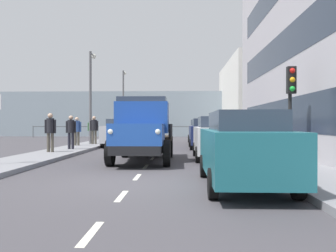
{
  "coord_description": "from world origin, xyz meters",
  "views": [
    {
      "loc": [
        -1.19,
        8.73,
        1.46
      ],
      "look_at": [
        -0.5,
        -9.91,
        1.32
      ],
      "focal_mm": 38.44,
      "sensor_mm": 36.0,
      "label": 1
    }
  ],
  "objects_px": {
    "pedestrian_couple_b": "(91,128)",
    "lamp_post_promenade": "(91,88)",
    "car_white_kerbside_1": "(216,137)",
    "car_grey_kerbside_3": "(201,131)",
    "car_teal_kerbside_near": "(243,148)",
    "lamp_post_far": "(124,97)",
    "pedestrian_strolling": "(50,129)",
    "pedestrian_near_railing": "(77,129)",
    "car_black_oppositeside_1": "(134,130)",
    "car_silver_oppositeside_0": "(121,132)",
    "car_navy_kerbside_2": "(206,133)",
    "traffic_light_near": "(291,93)",
    "pedestrian_couple_a": "(94,128)",
    "truck_vintage_blue": "(142,131)",
    "pedestrian_with_bag": "(71,129)"
  },
  "relations": [
    {
      "from": "car_grey_kerbside_3",
      "to": "lamp_post_far",
      "type": "distance_m",
      "value": 11.62
    },
    {
      "from": "car_silver_oppositeside_0",
      "to": "lamp_post_promenade",
      "type": "bearing_deg",
      "value": -15.59
    },
    {
      "from": "car_white_kerbside_1",
      "to": "lamp_post_far",
      "type": "distance_m",
      "value": 21.76
    },
    {
      "from": "car_grey_kerbside_3",
      "to": "pedestrian_with_bag",
      "type": "distance_m",
      "value": 10.82
    },
    {
      "from": "pedestrian_near_railing",
      "to": "pedestrian_couple_b",
      "type": "bearing_deg",
      "value": -87.63
    },
    {
      "from": "lamp_post_far",
      "to": "pedestrian_couple_a",
      "type": "bearing_deg",
      "value": 90.75
    },
    {
      "from": "car_navy_kerbside_2",
      "to": "pedestrian_with_bag",
      "type": "xyz_separation_m",
      "value": [
        7.01,
        2.82,
        0.25
      ]
    },
    {
      "from": "pedestrian_strolling",
      "to": "pedestrian_near_railing",
      "type": "xyz_separation_m",
      "value": [
        0.19,
        -4.8,
        -0.07
      ]
    },
    {
      "from": "traffic_light_near",
      "to": "car_grey_kerbside_3",
      "type": "bearing_deg",
      "value": -80.87
    },
    {
      "from": "car_white_kerbside_1",
      "to": "car_black_oppositeside_1",
      "type": "relative_size",
      "value": 1.0
    },
    {
      "from": "car_silver_oppositeside_0",
      "to": "pedestrian_couple_b",
      "type": "distance_m",
      "value": 3.73
    },
    {
      "from": "pedestrian_near_railing",
      "to": "pedestrian_couple_a",
      "type": "distance_m",
      "value": 1.6
    },
    {
      "from": "car_black_oppositeside_1",
      "to": "pedestrian_near_railing",
      "type": "distance_m",
      "value": 8.19
    },
    {
      "from": "pedestrian_couple_a",
      "to": "lamp_post_far",
      "type": "height_order",
      "value": "lamp_post_far"
    },
    {
      "from": "car_white_kerbside_1",
      "to": "pedestrian_couple_a",
      "type": "distance_m",
      "value": 10.42
    },
    {
      "from": "car_navy_kerbside_2",
      "to": "car_grey_kerbside_3",
      "type": "height_order",
      "value": "same"
    },
    {
      "from": "truck_vintage_blue",
      "to": "car_teal_kerbside_near",
      "type": "distance_m",
      "value": 5.88
    },
    {
      "from": "car_black_oppositeside_1",
      "to": "lamp_post_promenade",
      "type": "distance_m",
      "value": 6.88
    },
    {
      "from": "car_black_oppositeside_1",
      "to": "pedestrian_couple_a",
      "type": "height_order",
      "value": "pedestrian_couple_a"
    },
    {
      "from": "truck_vintage_blue",
      "to": "pedestrian_with_bag",
      "type": "height_order",
      "value": "truck_vintage_blue"
    },
    {
      "from": "pedestrian_near_railing",
      "to": "car_grey_kerbside_3",
      "type": "bearing_deg",
      "value": -145.0
    },
    {
      "from": "car_white_kerbside_1",
      "to": "lamp_post_promenade",
      "type": "height_order",
      "value": "lamp_post_promenade"
    },
    {
      "from": "car_navy_kerbside_2",
      "to": "pedestrian_near_railing",
      "type": "relative_size",
      "value": 2.72
    },
    {
      "from": "car_navy_kerbside_2",
      "to": "traffic_light_near",
      "type": "xyz_separation_m",
      "value": [
        -2.26,
        8.67,
        1.58
      ]
    },
    {
      "from": "traffic_light_near",
      "to": "lamp_post_far",
      "type": "distance_m",
      "value": 24.66
    },
    {
      "from": "car_white_kerbside_1",
      "to": "pedestrian_couple_b",
      "type": "distance_m",
      "value": 12.98
    },
    {
      "from": "pedestrian_couple_b",
      "to": "lamp_post_promenade",
      "type": "distance_m",
      "value": 3.43
    },
    {
      "from": "car_silver_oppositeside_0",
      "to": "car_black_oppositeside_1",
      "type": "bearing_deg",
      "value": -90.0
    },
    {
      "from": "car_navy_kerbside_2",
      "to": "pedestrian_strolling",
      "type": "bearing_deg",
      "value": 32.45
    },
    {
      "from": "pedestrian_with_bag",
      "to": "lamp_post_far",
      "type": "distance_m",
      "value": 17.16
    },
    {
      "from": "lamp_post_promenade",
      "to": "lamp_post_far",
      "type": "xyz_separation_m",
      "value": [
        -0.13,
        -12.12,
        0.3
      ]
    },
    {
      "from": "pedestrian_couple_a",
      "to": "car_navy_kerbside_2",
      "type": "bearing_deg",
      "value": 167.24
    },
    {
      "from": "car_white_kerbside_1",
      "to": "car_grey_kerbside_3",
      "type": "distance_m",
      "value": 11.66
    },
    {
      "from": "truck_vintage_blue",
      "to": "pedestrian_strolling",
      "type": "bearing_deg",
      "value": -31.24
    },
    {
      "from": "car_navy_kerbside_2",
      "to": "pedestrian_strolling",
      "type": "relative_size",
      "value": 2.56
    },
    {
      "from": "car_white_kerbside_1",
      "to": "pedestrian_couple_a",
      "type": "xyz_separation_m",
      "value": [
        6.9,
        -7.81,
        0.29
      ]
    },
    {
      "from": "pedestrian_near_railing",
      "to": "lamp_post_far",
      "type": "relative_size",
      "value": 0.26
    },
    {
      "from": "car_navy_kerbside_2",
      "to": "lamp_post_promenade",
      "type": "xyz_separation_m",
      "value": [
        7.2,
        -1.99,
        2.8
      ]
    },
    {
      "from": "car_teal_kerbside_near",
      "to": "car_black_oppositeside_1",
      "type": "distance_m",
      "value": 21.16
    },
    {
      "from": "car_white_kerbside_1",
      "to": "traffic_light_near",
      "type": "bearing_deg",
      "value": 133.02
    },
    {
      "from": "car_grey_kerbside_3",
      "to": "pedestrian_couple_a",
      "type": "distance_m",
      "value": 7.91
    },
    {
      "from": "car_black_oppositeside_1",
      "to": "pedestrian_near_railing",
      "type": "height_order",
      "value": "pedestrian_near_railing"
    },
    {
      "from": "pedestrian_near_railing",
      "to": "lamp_post_far",
      "type": "height_order",
      "value": "lamp_post_far"
    },
    {
      "from": "truck_vintage_blue",
      "to": "car_teal_kerbside_near",
      "type": "relative_size",
      "value": 1.23
    },
    {
      "from": "car_teal_kerbside_near",
      "to": "lamp_post_far",
      "type": "relative_size",
      "value": 0.71
    },
    {
      "from": "pedestrian_couple_a",
      "to": "car_black_oppositeside_1",
      "type": "bearing_deg",
      "value": -104.87
    },
    {
      "from": "car_grey_kerbside_3",
      "to": "lamp_post_promenade",
      "type": "distance_m",
      "value": 8.45
    },
    {
      "from": "pedestrian_couple_a",
      "to": "pedestrian_couple_b",
      "type": "xyz_separation_m",
      "value": [
        0.84,
        -2.61,
        -0.09
      ]
    },
    {
      "from": "pedestrian_strolling",
      "to": "pedestrian_couple_a",
      "type": "distance_m",
      "value": 6.28
    },
    {
      "from": "car_navy_kerbside_2",
      "to": "car_teal_kerbside_near",
      "type": "bearing_deg",
      "value": 90.0
    }
  ]
}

